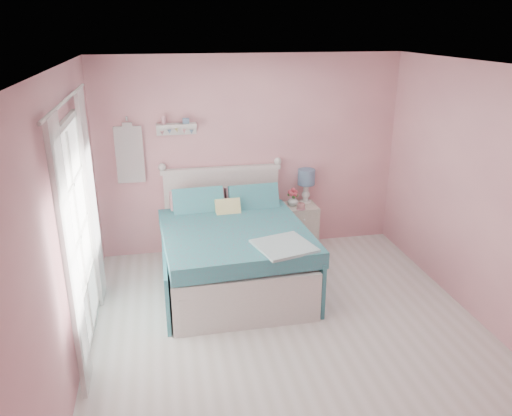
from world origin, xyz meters
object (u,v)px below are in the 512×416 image
object	(u,v)px
vase	(293,200)
teacup	(301,206)
bed	(233,252)
table_lamp	(306,179)
nightstand	(299,227)

from	to	relation	value
vase	teacup	xyz separation A→B (m)	(0.07, -0.15, -0.03)
bed	table_lamp	bearing A→B (deg)	35.04
nightstand	vase	distance (m)	0.40
teacup	vase	bearing A→B (deg)	115.22
bed	vase	size ratio (longest dim) A/B	13.91
bed	teacup	bearing A→B (deg)	29.26
table_lamp	vase	xyz separation A→B (m)	(-0.21, -0.11, -0.25)
vase	bed	bearing A→B (deg)	-139.91
table_lamp	teacup	distance (m)	0.41
bed	nightstand	size ratio (longest dim) A/B	3.26
vase	teacup	distance (m)	0.17
nightstand	table_lamp	world-z (taller)	table_lamp
nightstand	teacup	bearing A→B (deg)	-102.33
table_lamp	vase	distance (m)	0.34
vase	table_lamp	bearing A→B (deg)	27.81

